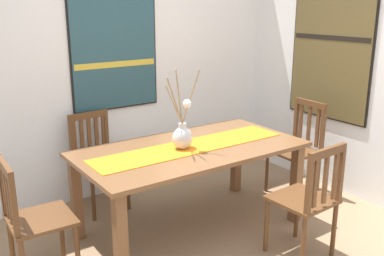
{
  "coord_description": "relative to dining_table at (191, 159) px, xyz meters",
  "views": [
    {
      "loc": [
        -1.9,
        -2.16,
        1.89
      ],
      "look_at": [
        0.07,
        0.67,
        0.91
      ],
      "focal_mm": 41.27,
      "sensor_mm": 36.0,
      "label": 1
    }
  ],
  "objects": [
    {
      "name": "wall_back",
      "position": [
        -0.06,
        1.18,
        0.7
      ],
      "size": [
        6.4,
        0.12,
        2.7
      ],
      "primitive_type": "cube",
      "color": "white",
      "rests_on": "ground_plane"
    },
    {
      "name": "dining_table",
      "position": [
        0.0,
        0.0,
        0.0
      ],
      "size": [
        1.86,
        0.97,
        0.75
      ],
      "color": "brown",
      "rests_on": "ground_plane"
    },
    {
      "name": "table_runner",
      "position": [
        -0.0,
        -0.0,
        0.1
      ],
      "size": [
        1.72,
        0.36,
        0.01
      ],
      "primitive_type": "cube",
      "color": "orange",
      "rests_on": "dining_table"
    },
    {
      "name": "centerpiece_vase",
      "position": [
        -0.08,
        -0.01,
        0.23
      ],
      "size": [
        0.28,
        0.21,
        0.68
      ],
      "color": "silver",
      "rests_on": "dining_table"
    },
    {
      "name": "chair_0",
      "position": [
        0.47,
        -0.86,
        -0.16
      ],
      "size": [
        0.44,
        0.44,
        0.92
      ],
      "color": "brown",
      "rests_on": "ground_plane"
    },
    {
      "name": "chair_1",
      "position": [
        1.32,
        0.01,
        -0.15
      ],
      "size": [
        0.44,
        0.44,
        0.96
      ],
      "color": "brown",
      "rests_on": "ground_plane"
    },
    {
      "name": "chair_2",
      "position": [
        -1.31,
        0.01,
        -0.16
      ],
      "size": [
        0.43,
        0.43,
        0.91
      ],
      "color": "brown",
      "rests_on": "ground_plane"
    },
    {
      "name": "chair_3",
      "position": [
        -0.46,
        0.87,
        -0.16
      ],
      "size": [
        0.45,
        0.45,
        0.91
      ],
      "color": "brown",
      "rests_on": "ground_plane"
    },
    {
      "name": "painting_on_back_wall",
      "position": [
        -0.12,
        1.12,
        0.88
      ],
      "size": [
        0.9,
        0.05,
        1.29
      ],
      "color": "black"
    },
    {
      "name": "painting_on_side_wall",
      "position": [
        1.73,
        0.02,
        0.71
      ],
      "size": [
        0.05,
        0.97,
        1.24
      ],
      "color": "black"
    }
  ]
}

